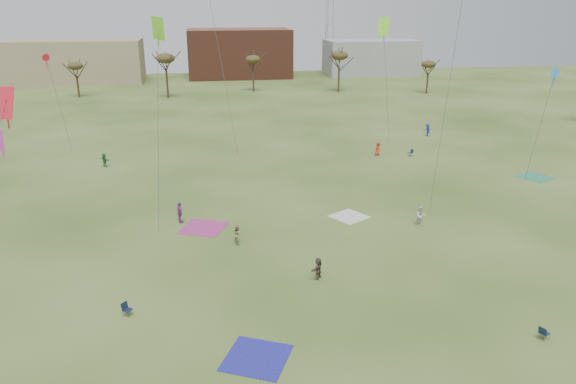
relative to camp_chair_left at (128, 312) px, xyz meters
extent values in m
plane|color=#304816|center=(11.01, -6.26, -0.26)|extent=(260.00, 260.00, 0.00)
imported|color=#978F60|center=(7.54, 9.51, 0.53)|extent=(0.72, 0.86, 1.58)
imported|color=#4E4237|center=(12.64, 2.76, 0.53)|extent=(1.24, 1.45, 1.57)
imported|color=#8F3D93|center=(2.89, 14.69, 0.71)|extent=(0.79, 1.22, 1.94)
imported|color=silver|center=(23.47, 10.69, 0.61)|extent=(0.91, 0.75, 1.74)
imported|color=#277636|center=(-6.26, 33.64, 0.55)|extent=(1.36, 1.43, 1.62)
imported|color=red|center=(27.05, 33.17, 0.61)|extent=(1.01, 0.89, 1.73)
imported|color=#232BA1|center=(37.53, 42.12, 0.66)|extent=(0.90, 1.29, 1.83)
cube|color=#2427A0|center=(7.40, -5.50, -0.26)|extent=(4.41, 4.41, 0.03)
cube|color=silver|center=(17.92, 13.61, -0.26)|extent=(3.89, 3.89, 0.03)
cube|color=#AC357C|center=(4.86, 13.19, -0.26)|extent=(4.60, 4.60, 0.03)
cube|color=#318863|center=(41.50, 21.62, -0.26)|extent=(4.42, 4.42, 0.03)
cube|color=#121A33|center=(0.02, -0.01, 0.16)|extent=(0.70, 0.70, 0.04)
cube|color=#121A33|center=(-0.17, 0.13, 0.39)|extent=(0.41, 0.47, 0.44)
cube|color=#16243C|center=(23.88, -6.47, 0.16)|extent=(0.66, 0.66, 0.04)
cube|color=#16243C|center=(23.67, -6.57, 0.39)|extent=(0.33, 0.51, 0.44)
cube|color=#16243C|center=(31.03, 32.13, 0.16)|extent=(0.62, 0.62, 0.04)
cube|color=#16243C|center=(31.25, 32.19, 0.39)|extent=(0.26, 0.52, 0.44)
cylinder|color=#4C4C51|center=(7.57, 34.14, 13.50)|extent=(3.69, 2.22, 25.72)
cube|color=#6BC322|center=(2.31, 13.36, 16.20)|extent=(0.87, 0.87, 1.70)
cube|color=#6BC322|center=(2.31, 13.36, 15.61)|extent=(0.08, 0.08, 1.53)
cylinder|color=#4C4C51|center=(1.80, 12.11, 8.42)|extent=(1.07, 2.55, 15.57)
cylinder|color=#4C4C51|center=(25.24, 11.15, 13.50)|extent=(1.60, 0.13, 25.73)
cone|color=#2988E9|center=(38.51, 16.85, 11.78)|extent=(0.96, 0.07, 0.96)
cube|color=#2988E9|center=(38.51, 16.85, 11.17)|extent=(0.08, 0.08, 1.57)
cylinder|color=#4C4C51|center=(38.28, 17.60, 6.21)|extent=(0.50, 1.55, 11.15)
cone|color=red|center=(-11.95, 36.80, 12.12)|extent=(0.85, 0.06, 0.85)
cube|color=red|center=(-11.95, 36.80, 11.58)|extent=(0.08, 0.08, 1.39)
cylinder|color=#4C4C51|center=(-11.40, 37.67, 6.38)|extent=(1.16, 1.79, 11.49)
cube|color=#7EDF25|center=(27.54, 34.85, 15.32)|extent=(1.14, 1.14, 2.25)
cube|color=#7EDF25|center=(27.54, 34.85, 14.54)|extent=(0.08, 0.08, 2.02)
cylinder|color=#4C4C51|center=(28.55, 35.47, 7.98)|extent=(2.08, 1.30, 14.69)
cube|color=red|center=(-7.03, 6.31, 12.05)|extent=(1.06, 1.06, 2.08)
cube|color=red|center=(-7.03, 6.31, 11.32)|extent=(0.08, 0.08, 1.87)
cube|color=#E127AD|center=(-11.39, 16.91, 7.24)|extent=(1.00, 1.00, 1.97)
cube|color=#E127AD|center=(-11.39, 16.91, 6.55)|extent=(0.08, 0.08, 1.77)
cylinder|color=#3A2B1E|center=(-18.99, 85.74, 1.90)|extent=(0.40, 0.40, 4.32)
ellipsoid|color=#473D1E|center=(-18.99, 85.74, 6.08)|extent=(3.02, 3.02, 1.58)
cylinder|color=#3A2B1E|center=(-0.99, 81.74, 2.44)|extent=(0.40, 0.40, 5.40)
ellipsoid|color=#473D1E|center=(-0.99, 81.74, 7.66)|extent=(3.78, 3.78, 1.98)
cylinder|color=#3A2B1E|center=(17.01, 87.74, 2.08)|extent=(0.40, 0.40, 4.68)
ellipsoid|color=#473D1E|center=(17.01, 87.74, 6.60)|extent=(3.28, 3.28, 1.72)
cylinder|color=#3A2B1E|center=(35.01, 83.74, 2.38)|extent=(0.40, 0.40, 5.28)
ellipsoid|color=#473D1E|center=(35.01, 83.74, 7.48)|extent=(3.70, 3.70, 1.94)
cylinder|color=#3A2B1E|center=(53.01, 78.74, 1.84)|extent=(0.40, 0.40, 4.20)
ellipsoid|color=#473D1E|center=(53.01, 78.74, 5.90)|extent=(2.94, 2.94, 1.54)
cube|color=#937F60|center=(-23.99, 108.74, 4.74)|extent=(32.00, 14.00, 10.00)
cube|color=brown|center=(16.01, 113.74, 5.74)|extent=(26.00, 16.00, 12.00)
cube|color=gray|center=(51.01, 111.74, 4.24)|extent=(24.00, 12.00, 9.00)
cylinder|color=#9EA3A8|center=(41.91, 118.74, 18.74)|extent=(0.16, 0.16, 38.00)
cylinder|color=#9EA3A8|center=(40.56, 119.52, 18.74)|extent=(0.16, 0.16, 38.00)
cylinder|color=#9EA3A8|center=(40.56, 117.96, 18.74)|extent=(0.16, 0.16, 38.00)
camera|label=1|loc=(5.05, -30.18, 18.03)|focal=33.67mm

